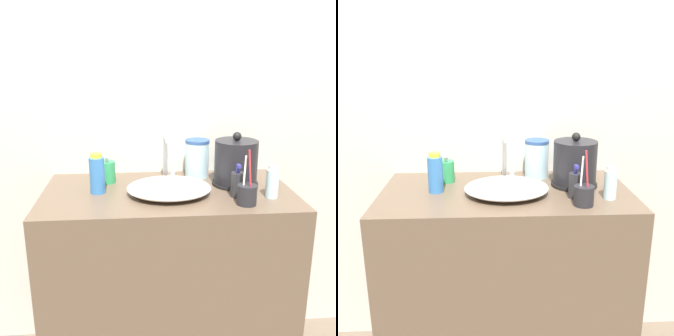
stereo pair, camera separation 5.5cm
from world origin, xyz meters
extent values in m
cube|color=beige|center=(0.00, 0.58, 1.30)|extent=(6.00, 0.04, 2.60)
cube|color=brown|center=(0.00, 0.28, 0.45)|extent=(1.06, 0.56, 0.91)
ellipsoid|color=white|center=(0.00, 0.23, 0.93)|extent=(0.35, 0.29, 0.06)
cylinder|color=silver|center=(0.00, 0.43, 1.02)|extent=(0.02, 0.02, 0.22)
cylinder|color=silver|center=(0.00, 0.37, 1.12)|extent=(0.02, 0.13, 0.02)
cylinder|color=silver|center=(0.03, 0.43, 0.93)|extent=(0.02, 0.02, 0.04)
cylinder|color=black|center=(0.30, 0.34, 0.91)|extent=(0.20, 0.20, 0.01)
cylinder|color=black|center=(0.30, 0.34, 1.01)|extent=(0.19, 0.19, 0.20)
sphere|color=black|center=(0.30, 0.34, 1.12)|extent=(0.04, 0.04, 0.04)
cylinder|color=#232328|center=(0.29, 0.10, 0.94)|extent=(0.08, 0.08, 0.08)
cylinder|color=#E5333F|center=(0.29, 0.09, 1.03)|extent=(0.03, 0.01, 0.19)
cylinder|color=white|center=(0.28, 0.10, 1.02)|extent=(0.02, 0.03, 0.16)
cylinder|color=#28282D|center=(0.27, 0.18, 0.96)|extent=(0.05, 0.05, 0.10)
cylinder|color=#333399|center=(0.27, 0.18, 1.02)|extent=(0.01, 0.01, 0.02)
cube|color=#333399|center=(0.27, 0.18, 1.04)|extent=(0.01, 0.03, 0.01)
cylinder|color=#3370B7|center=(-0.29, 0.28, 0.98)|extent=(0.06, 0.06, 0.15)
cylinder|color=gold|center=(-0.29, 0.28, 1.07)|extent=(0.05, 0.05, 0.02)
cylinder|color=silver|center=(0.41, 0.17, 0.96)|extent=(0.05, 0.05, 0.12)
cylinder|color=white|center=(0.41, 0.17, 1.03)|extent=(0.04, 0.04, 0.02)
cylinder|color=#2D9956|center=(-0.26, 0.41, 0.95)|extent=(0.07, 0.07, 0.10)
cylinder|color=white|center=(-0.26, 0.41, 1.02)|extent=(0.02, 0.02, 0.02)
cube|color=white|center=(-0.26, 0.40, 1.03)|extent=(0.02, 0.04, 0.01)
cylinder|color=#B2DBEA|center=(0.15, 0.47, 0.99)|extent=(0.11, 0.11, 0.16)
cylinder|color=#2D4C84|center=(0.15, 0.47, 1.08)|extent=(0.11, 0.11, 0.01)
camera|label=1|loc=(-0.13, -1.29, 1.46)|focal=42.00mm
camera|label=2|loc=(-0.08, -1.29, 1.46)|focal=42.00mm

